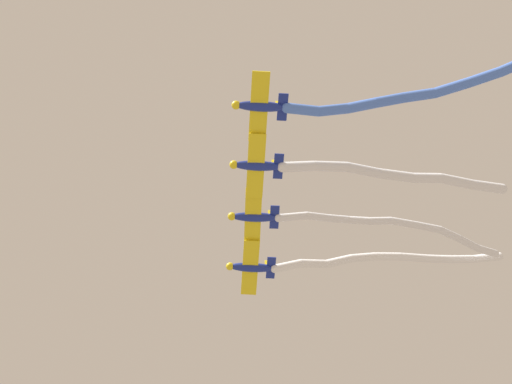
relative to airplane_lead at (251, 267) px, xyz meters
The scene contains 8 objects.
airplane_lead is the anchor object (origin of this frame).
smoke_trail_lead 14.30m from the airplane_lead, 87.17° to the left, with size 2.15×24.41×4.37m.
airplane_left_wing 5.83m from the airplane_lead, ahead, with size 6.74×5.03×1.69m.
smoke_trail_left_wing 14.73m from the airplane_lead, 70.20° to the left, with size 5.05×23.60×3.06m.
airplane_right_wing 11.66m from the airplane_lead, ahead, with size 6.72×5.00×1.69m.
smoke_trail_right_wing 17.02m from the airplane_lead, 47.07° to the left, with size 2.35×21.85×1.73m.
airplane_slot 17.49m from the airplane_lead, ahead, with size 6.71×5.00×1.69m.
smoke_trail_slot 24.43m from the airplane_lead, 34.25° to the left, with size 8.86×24.17×2.59m.
Camera 1 is at (34.40, -0.78, 5.90)m, focal length 51.76 mm.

